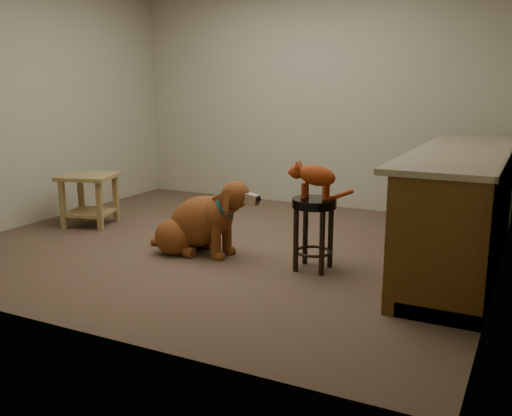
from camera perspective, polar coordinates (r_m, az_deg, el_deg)
The scene contains 8 objects.
floor at distance 5.20m, azimuth -2.77°, elevation -3.72°, with size 4.50×4.00×0.01m, color brown.
room_shell at distance 5.00m, azimuth -2.98°, elevation 15.05°, with size 4.54×4.04×2.62m.
cabinet_run at distance 4.79m, azimuth 19.82°, elevation -0.47°, with size 0.70×2.56×0.94m.
padded_stool at distance 4.46m, azimuth 5.80°, elevation -1.16°, with size 0.35×0.35×0.57m.
wood_stool at distance 6.18m, azimuth 20.52°, elevation 1.49°, with size 0.47×0.47×0.69m.
side_table at distance 6.08m, azimuth -16.33°, elevation 1.55°, with size 0.64×0.64×0.53m.
golden_retriever at distance 4.92m, azimuth -5.67°, elevation -1.54°, with size 1.12×0.55×0.71m.
tabby_kitten at distance 4.40m, azimuth 5.76°, elevation 3.16°, with size 0.51×0.20×0.32m.
Camera 1 is at (2.46, -4.35, 1.45)m, focal length 40.00 mm.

